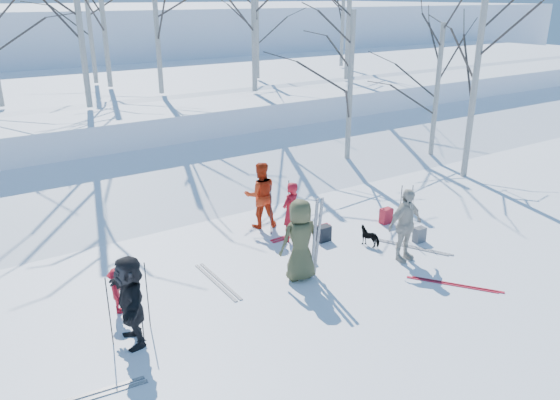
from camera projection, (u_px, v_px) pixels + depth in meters
ground at (317, 274)px, 12.14m from camera, size 120.00×120.00×0.00m
snow_ramp at (186, 183)px, 17.56m from camera, size 70.00×9.49×4.12m
snow_plateau at (95, 107)px, 25.07m from camera, size 70.00×18.00×2.20m
far_hill at (15, 49)px, 41.14m from camera, size 90.00×30.00×6.00m
skier_olive_center at (300, 240)px, 11.67m from camera, size 0.96×0.70×1.83m
skier_red_north at (291, 212)px, 13.57m from camera, size 0.65×0.53×1.54m
skier_redor_behind at (260, 195)px, 14.36m from camera, size 1.04×0.93×1.79m
skier_red_seated at (118, 291)px, 10.55m from camera, size 0.48×0.67×0.94m
skier_cream_east at (405, 225)px, 12.53m from camera, size 1.04×0.46×1.75m
skier_grey_west at (131, 300)px, 9.49m from camera, size 0.71×1.62×1.69m
dog at (370, 236)px, 13.48m from camera, size 0.45×0.62×0.48m
upright_ski_left at (314, 239)px, 11.61m from camera, size 0.08×0.16×1.90m
upright_ski_right at (318, 238)px, 11.69m from camera, size 0.09×0.23×1.89m
ski_pair_a at (454, 285)px, 11.69m from camera, size 2.00×2.09×0.02m
ski_pair_b at (301, 232)px, 14.25m from camera, size 0.41×1.92×0.02m
ski_pair_c at (412, 247)px, 13.43m from camera, size 1.76×2.06×0.02m
ski_pair_d at (218, 282)px, 11.82m from camera, size 0.21×1.90×0.02m
ski_pair_e at (85, 398)px, 8.41m from camera, size 0.60×1.94×0.02m
ski_pole_a at (411, 210)px, 13.96m from camera, size 0.02×0.02×1.34m
ski_pole_b at (141, 307)px, 9.61m from camera, size 0.02×0.02×1.34m
ski_pole_c at (289, 205)px, 14.31m from camera, size 0.02×0.02×1.34m
ski_pole_d at (271, 210)px, 13.96m from camera, size 0.02×0.02×1.34m
ski_pole_e at (400, 210)px, 13.94m from camera, size 0.02×0.02×1.34m
ski_pole_f at (109, 312)px, 9.47m from camera, size 0.02×0.02×1.34m
ski_pole_g at (147, 295)px, 10.00m from camera, size 0.02×0.02×1.34m
backpack_red at (386, 216)px, 14.80m from camera, size 0.32×0.22×0.42m
backpack_grey at (419, 235)px, 13.68m from camera, size 0.30×0.20×0.38m
backpack_dark at (324, 233)px, 13.73m from camera, size 0.34×0.24×0.40m
birch_plateau_c at (102, 7)px, 21.85m from camera, size 5.04×5.04×6.35m
birch_plateau_d at (257, 29)px, 24.57m from camera, size 3.62×3.62×4.31m
birch_plateau_e at (78, 10)px, 17.69m from camera, size 5.03×5.03×6.33m
birch_plateau_g at (343, 8)px, 28.60m from camera, size 4.74×4.74×5.91m
birch_plateau_h at (88, 16)px, 22.95m from camera, size 4.52×4.52×5.61m
birch_plateau_j at (156, 18)px, 20.46m from camera, size 4.54×4.54×5.63m
birch_plateau_k at (254, 5)px, 20.75m from camera, size 5.18×5.18×6.54m
birch_edge_b at (476, 76)px, 17.53m from camera, size 5.35×5.35×6.79m
birch_edge_c at (437, 94)px, 19.67m from camera, size 4.05×4.05×4.93m
birch_edge_e at (350, 94)px, 18.39m from camera, size 4.37×4.37×5.39m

